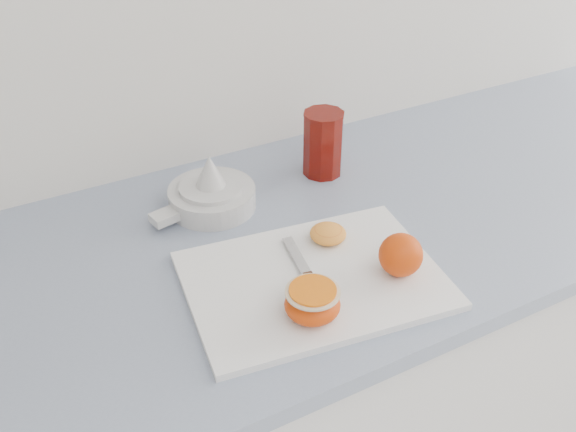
{
  "coord_description": "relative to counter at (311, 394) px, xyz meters",
  "views": [
    {
      "loc": [
        -0.6,
        0.93,
        1.53
      ],
      "look_at": [
        -0.22,
        1.65,
        0.96
      ],
      "focal_mm": 40.0,
      "sensor_mm": 36.0,
      "label": 1
    }
  ],
  "objects": [
    {
      "name": "half_orange",
      "position": [
        -0.13,
        -0.2,
        0.48
      ],
      "size": [
        0.08,
        0.08,
        0.05
      ],
      "color": "#D24601",
      "rests_on": "cutting_board"
    },
    {
      "name": "paring_knife",
      "position": [
        -0.1,
        -0.15,
        0.46
      ],
      "size": [
        0.04,
        0.17,
        0.01
      ],
      "color": "#452716",
      "rests_on": "cutting_board"
    },
    {
      "name": "cutting_board",
      "position": [
        -0.08,
        -0.13,
        0.45
      ],
      "size": [
        0.41,
        0.32,
        0.01
      ],
      "primitive_type": "cube",
      "rotation": [
        0.0,
        0.0,
        -0.13
      ],
      "color": "white",
      "rests_on": "counter"
    },
    {
      "name": "red_tumbler",
      "position": [
        0.1,
        0.14,
        0.5
      ],
      "size": [
        0.08,
        0.08,
        0.13
      ],
      "color": "#630C05",
      "rests_on": "counter"
    },
    {
      "name": "counter",
      "position": [
        0.0,
        0.0,
        0.0
      ],
      "size": [
        2.38,
        0.64,
        0.89
      ],
      "color": "silver",
      "rests_on": "ground"
    },
    {
      "name": "whole_orange",
      "position": [
        0.04,
        -0.18,
        0.49
      ],
      "size": [
        0.07,
        0.07,
        0.07
      ],
      "color": "#D24601",
      "rests_on": "cutting_board"
    },
    {
      "name": "squeezed_shell",
      "position": [
        -0.02,
        -0.06,
        0.47
      ],
      "size": [
        0.06,
        0.06,
        0.03
      ],
      "color": "orange",
      "rests_on": "cutting_board"
    },
    {
      "name": "citrus_juicer",
      "position": [
        -0.14,
        0.13,
        0.47
      ],
      "size": [
        0.2,
        0.15,
        0.1
      ],
      "color": "silver",
      "rests_on": "counter"
    }
  ]
}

